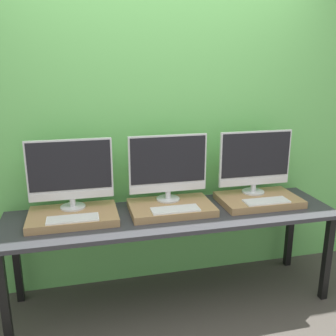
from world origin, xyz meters
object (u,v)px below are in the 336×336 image
monitor_center (168,166)px  monitor_right (255,160)px  monitor_left (70,172)px  keyboard_center (175,209)px  keyboard_right (266,201)px  keyboard_left (73,219)px

monitor_center → monitor_right: same height
monitor_left → monitor_right: size_ratio=1.00×
keyboard_center → keyboard_right: same height
monitor_right → monitor_left: bearing=180.0°
keyboard_center → keyboard_right: bearing=0.0°
monitor_right → keyboard_right: size_ratio=1.73×
monitor_center → monitor_left: bearing=180.0°
keyboard_center → monitor_left: bearing=162.6°
monitor_left → keyboard_left: (0.00, -0.22, -0.25)m
keyboard_right → monitor_right: bearing=90.0°
monitor_left → keyboard_left: bearing=-90.0°
keyboard_left → monitor_right: monitor_right is taller
monitor_center → monitor_right: (0.69, 0.00, 0.00)m
keyboard_left → monitor_center: bearing=17.4°
monitor_center → monitor_right: bearing=0.0°
monitor_center → keyboard_right: 0.77m
keyboard_left → keyboard_right: size_ratio=1.00×
keyboard_right → monitor_left: bearing=171.1°
keyboard_left → monitor_center: (0.69, 0.22, 0.25)m
monitor_left → keyboard_center: (0.69, -0.22, -0.25)m
keyboard_left → monitor_center: size_ratio=0.58×
monitor_right → keyboard_right: 0.33m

